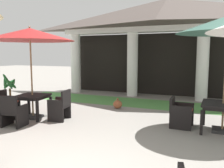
{
  "coord_description": "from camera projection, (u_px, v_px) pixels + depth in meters",
  "views": [
    {
      "loc": [
        2.1,
        -2.56,
        2.01
      ],
      "look_at": [
        -0.19,
        2.8,
        1.28
      ],
      "focal_mm": 39.14,
      "sensor_mm": 36.0,
      "label": 1
    }
  ],
  "objects": [
    {
      "name": "patio_umbrella_near_foreground",
      "position": [
        30.0,
        35.0,
        7.37
      ],
      "size": [
        2.7,
        2.7,
        2.84
      ],
      "color": "#2D2D2D",
      "rests_on": "ground"
    },
    {
      "name": "patio_chair_near_foreground_west",
      "position": [
        7.0,
        104.0,
        7.88
      ],
      "size": [
        0.63,
        0.65,
        0.83
      ],
      "rotation": [
        0.0,
        0.0,
        -1.42
      ],
      "color": "black",
      "rests_on": "ground"
    },
    {
      "name": "patio_chair_near_foreground_south",
      "position": [
        13.0,
        112.0,
        6.73
      ],
      "size": [
        0.64,
        0.61,
        0.89
      ],
      "rotation": [
        0.0,
        0.0,
        0.15
      ],
      "color": "black",
      "rests_on": "ground"
    },
    {
      "name": "lawn_strip",
      "position": [
        157.0,
        104.0,
        9.73
      ],
      "size": [
        12.34,
        1.85,
        0.01
      ],
      "primitive_type": "cube",
      "color": "#519347",
      "rests_on": "ground"
    },
    {
      "name": "patio_chair_mid_left_west",
      "position": [
        181.0,
        113.0,
        6.69
      ],
      "size": [
        0.59,
        0.6,
        0.83
      ],
      "rotation": [
        0.0,
        0.0,
        -1.58
      ],
      "color": "black",
      "rests_on": "ground"
    },
    {
      "name": "patio_table_mid_left",
      "position": [
        223.0,
        107.0,
        6.23
      ],
      "size": [
        1.04,
        1.04,
        0.75
      ],
      "rotation": [
        0.0,
        0.0,
        -0.01
      ],
      "color": "black",
      "rests_on": "ground"
    },
    {
      "name": "patio_table_near_foreground",
      "position": [
        32.0,
        98.0,
        7.61
      ],
      "size": [
        1.01,
        1.01,
        0.73
      ],
      "rotation": [
        0.0,
        0.0,
        0.15
      ],
      "color": "black",
      "rests_on": "ground"
    },
    {
      "name": "terracotta_urn",
      "position": [
        118.0,
        104.0,
        8.98
      ],
      "size": [
        0.33,
        0.33,
        0.39
      ],
      "color": "brown",
      "rests_on": "ground"
    },
    {
      "name": "potted_palm_left_edge",
      "position": [
        10.0,
        100.0,
        8.56
      ],
      "size": [
        0.55,
        0.56,
        1.35
      ],
      "color": "#995638",
      "rests_on": "ground"
    },
    {
      "name": "patio_chair_near_foreground_east",
      "position": [
        61.0,
        106.0,
        7.4
      ],
      "size": [
        0.59,
        0.65,
        0.92
      ],
      "rotation": [
        0.0,
        0.0,
        -4.56
      ],
      "color": "black",
      "rests_on": "ground"
    },
    {
      "name": "background_pavilion",
      "position": [
        167.0,
        22.0,
        10.76
      ],
      "size": [
        10.54,
        3.14,
        4.39
      ],
      "color": "white",
      "rests_on": "ground"
    }
  ]
}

